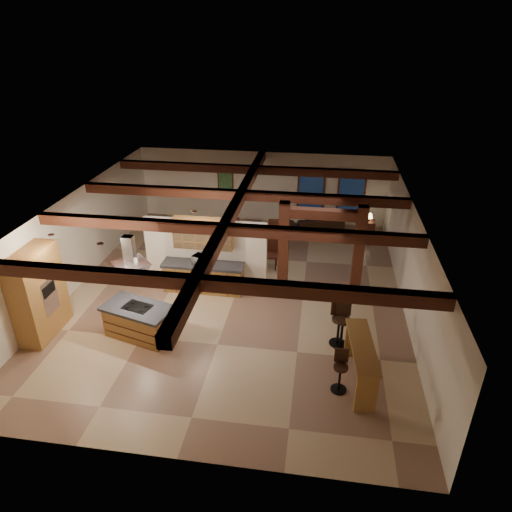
{
  "coord_description": "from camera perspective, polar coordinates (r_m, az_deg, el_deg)",
  "views": [
    {
      "loc": [
        2.38,
        -11.69,
        7.46
      ],
      "look_at": [
        0.57,
        0.5,
        1.11
      ],
      "focal_mm": 32.0,
      "sensor_mm": 36.0,
      "label": 1
    }
  ],
  "objects": [
    {
      "name": "ground",
      "position": [
        14.07,
        -2.61,
        -4.81
      ],
      "size": [
        12.0,
        12.0,
        0.0
      ],
      "primitive_type": "plane",
      "color": "tan",
      "rests_on": "ground"
    },
    {
      "name": "bar_stool_c",
      "position": [
        11.93,
        10.26,
        -8.24
      ],
      "size": [
        0.44,
        0.46,
        1.22
      ],
      "color": "black",
      "rests_on": "ground"
    },
    {
      "name": "back_windows",
      "position": [
        18.61,
        9.38,
        8.19
      ],
      "size": [
        2.7,
        0.07,
        1.7
      ],
      "color": "#391C0E",
      "rests_on": "room_walls"
    },
    {
      "name": "bar_counter",
      "position": [
        10.8,
        12.99,
        -12.2
      ],
      "size": [
        0.69,
        2.07,
        1.06
      ],
      "color": "#A26734",
      "rests_on": "ground"
    },
    {
      "name": "table_lamp",
      "position": [
        18.06,
        13.98,
        4.88
      ],
      "size": [
        0.26,
        0.26,
        0.3
      ],
      "color": "black",
      "rests_on": "side_table"
    },
    {
      "name": "pantry_cabinet",
      "position": [
        13.09,
        -25.56,
        -4.28
      ],
      "size": [
        0.67,
        1.6,
        2.4
      ],
      "color": "#A26734",
      "rests_on": "ground"
    },
    {
      "name": "timber_posts",
      "position": [
        13.46,
        8.16,
        1.91
      ],
      "size": [
        2.5,
        0.3,
        2.9
      ],
      "color": "#391C0E",
      "rests_on": "ground"
    },
    {
      "name": "recessed_cans",
      "position": [
        11.85,
        -16.84,
        3.23
      ],
      "size": [
        3.16,
        2.46,
        0.03
      ],
      "color": "silver",
      "rests_on": "room_walls"
    },
    {
      "name": "bar_stool_b",
      "position": [
        11.87,
        10.76,
        -8.38
      ],
      "size": [
        0.44,
        0.44,
        1.26
      ],
      "color": "black",
      "rests_on": "ground"
    },
    {
      "name": "side_table",
      "position": [
        18.26,
        13.8,
        3.35
      ],
      "size": [
        0.51,
        0.51,
        0.62
      ],
      "primitive_type": "cube",
      "rotation": [
        0.0,
        0.0,
        -0.02
      ],
      "color": "#391C0E",
      "rests_on": "ground"
    },
    {
      "name": "microwave",
      "position": [
        13.85,
        -6.92,
        -0.45
      ],
      "size": [
        0.55,
        0.47,
        0.26
      ],
      "primitive_type": "imported",
      "rotation": [
        0.0,
        0.0,
        2.75
      ],
      "color": "silver",
      "rests_on": "back_counter"
    },
    {
      "name": "partition_wall",
      "position": [
        14.16,
        -6.3,
        0.37
      ],
      "size": [
        3.8,
        0.18,
        2.2
      ],
      "primitive_type": "cube",
      "color": "white",
      "rests_on": "ground"
    },
    {
      "name": "upper_display_cabinet",
      "position": [
        13.67,
        -6.65,
        2.82
      ],
      "size": [
        1.8,
        0.36,
        0.95
      ],
      "color": "#A26734",
      "rests_on": "partition_wall"
    },
    {
      "name": "back_counter",
      "position": [
        14.12,
        -6.55,
        -2.6
      ],
      "size": [
        2.5,
        0.66,
        0.94
      ],
      "color": "#A26734",
      "rests_on": "ground"
    },
    {
      "name": "ceiling_beams",
      "position": [
        12.82,
        -2.86,
        5.71
      ],
      "size": [
        10.0,
        12.0,
        0.28
      ],
      "color": "#391C0E",
      "rests_on": "room_walls"
    },
    {
      "name": "bar_stool_a",
      "position": [
        10.65,
        10.49,
        -13.9
      ],
      "size": [
        0.37,
        0.37,
        1.05
      ],
      "color": "black",
      "rests_on": "ground"
    },
    {
      "name": "kitchen_island",
      "position": [
        12.49,
        -14.4,
        -7.85
      ],
      "size": [
        2.01,
        1.43,
        0.91
      ],
      "color": "#A26734",
      "rests_on": "ground"
    },
    {
      "name": "dining_chairs",
      "position": [
        15.98,
        -0.51,
        1.99
      ],
      "size": [
        1.96,
        1.96,
        1.27
      ],
      "color": "#391C0E",
      "rests_on": "ground"
    },
    {
      "name": "framed_art",
      "position": [
        18.95,
        -3.84,
        9.48
      ],
      "size": [
        0.65,
        0.05,
        0.85
      ],
      "color": "#391C0E",
      "rests_on": "room_walls"
    },
    {
      "name": "range_hood",
      "position": [
        11.8,
        -15.13,
        -2.55
      ],
      "size": [
        1.1,
        1.1,
        1.4
      ],
      "color": "silver",
      "rests_on": "room_walls"
    },
    {
      "name": "dining_table",
      "position": [
        16.13,
        -0.5,
        0.85
      ],
      "size": [
        1.88,
        1.48,
        0.58
      ],
      "primitive_type": "imported",
      "rotation": [
        0.0,
        0.0,
        0.39
      ],
      "color": "#3D1E0F",
      "rests_on": "ground"
    },
    {
      "name": "room_walls",
      "position": [
        13.21,
        -2.77,
        1.75
      ],
      "size": [
        12.0,
        12.0,
        12.0
      ],
      "color": "white",
      "rests_on": "ground"
    },
    {
      "name": "sofa",
      "position": [
        18.28,
        7.43,
        3.99
      ],
      "size": [
        2.32,
        1.65,
        0.63
      ],
      "primitive_type": "imported",
      "rotation": [
        0.0,
        0.0,
        3.56
      ],
      "color": "black",
      "rests_on": "ground"
    }
  ]
}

